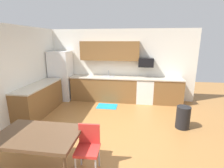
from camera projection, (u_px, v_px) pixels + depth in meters
name	position (u px, v px, depth m)	size (l,w,h in m)	color
ground_plane	(106.00, 131.00, 4.43)	(12.00, 12.00, 0.00)	#9E6B38
wall_back	(118.00, 65.00, 6.63)	(5.80, 0.10, 2.70)	white
wall_left	(7.00, 77.00, 4.47)	(0.10, 5.80, 2.70)	white
cabinet_run_back	(104.00, 89.00, 6.59)	(2.50, 0.60, 0.90)	brown
cabinet_run_back_right	(167.00, 92.00, 6.26)	(1.05, 0.60, 0.90)	brown
cabinet_run_left	(40.00, 100.00, 5.41)	(0.60, 2.00, 0.90)	brown
countertop_back	(117.00, 78.00, 6.41)	(4.80, 0.64, 0.04)	beige
countertop_left	(38.00, 85.00, 5.29)	(0.64, 2.00, 0.04)	beige
upper_cabinets_back	(110.00, 51.00, 6.33)	(2.20, 0.34, 0.70)	brown
refrigerator	(61.00, 76.00, 6.63)	(0.76, 0.70, 1.89)	white
oven_range	(145.00, 91.00, 6.38)	(0.60, 0.60, 0.91)	white
microwave	(146.00, 62.00, 6.21)	(0.54, 0.36, 0.32)	black
sink_basin	(108.00, 78.00, 6.47)	(0.48, 0.40, 0.14)	#A5A8AD
sink_faucet	(109.00, 73.00, 6.60)	(0.02, 0.02, 0.24)	#B2B5BA
dining_table	(38.00, 137.00, 2.92)	(1.40, 0.90, 0.73)	brown
chair_near_table	(88.00, 145.00, 2.98)	(0.42, 0.42, 0.85)	red
trash_bin	(183.00, 117.00, 4.51)	(0.36, 0.36, 0.60)	black
floor_mat	(107.00, 106.00, 6.05)	(0.70, 0.50, 0.01)	#198CBF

